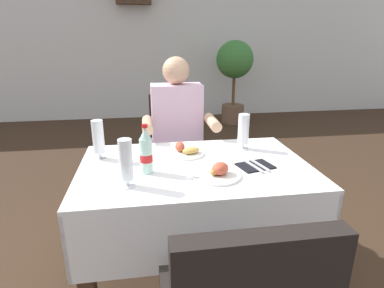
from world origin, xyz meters
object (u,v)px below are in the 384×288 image
Objects in this scene: beer_glass_middle at (126,163)px; main_dining_table at (195,195)px; napkin_cutlery_set at (255,166)px; potted_plant_corner at (234,69)px; beer_glass_left at (98,140)px; plate_near_camera at (217,172)px; cola_bottle_primary at (146,152)px; seated_diner_far at (178,135)px; chair_far_diner_seat at (179,151)px; beer_glass_right at (243,132)px; plate_far_diner at (185,151)px.

main_dining_table is at bearing 31.17° from beer_glass_middle.
main_dining_table is 6.01× the size of napkin_cutlery_set.
beer_glass_left is at bearing -116.75° from potted_plant_corner.
plate_near_camera is 0.35m from cola_bottle_primary.
beer_glass_middle reaches higher than plate_near_camera.
main_dining_table is at bearing -17.70° from beer_glass_left.
seated_diner_far is (-0.02, 0.67, 0.13)m from main_dining_table.
napkin_cutlery_set is (0.30, -0.85, 0.21)m from chair_far_diner_seat.
main_dining_table is 0.69m from seated_diner_far.
seated_diner_far reaches higher than beer_glass_right.
seated_diner_far is at bearing 113.10° from napkin_cutlery_set.
plate_far_diner is 1.04× the size of beer_glass_left.
beer_glass_left is at bearing 113.87° from beer_glass_middle.
plate_far_diner is 0.17× the size of potted_plant_corner.
seated_diner_far is at bearing -98.26° from chair_far_diner_seat.
napkin_cutlery_set is at bearing -16.08° from beer_glass_left.
cola_bottle_primary is at bearing -133.50° from plate_far_diner.
beer_glass_middle reaches higher than beer_glass_right.
main_dining_table is 1.22× the size of chair_far_diner_seat.
plate_near_camera is 1.09× the size of beer_glass_left.
beer_glass_middle is (0.16, -0.36, 0.00)m from beer_glass_left.
potted_plant_corner is at bearing 72.90° from plate_near_camera.
napkin_cutlery_set is (0.80, -0.23, -0.10)m from beer_glass_left.
chair_far_diner_seat is at bearing 71.15° from beer_glass_middle.
plate_far_diner is 1.15× the size of napkin_cutlery_set.
beer_glass_middle is at bearing -108.85° from chair_far_diner_seat.
beer_glass_left is 0.82m from beer_glass_right.
plate_far_diner reaches higher than main_dining_table.
beer_glass_left is 3.85m from potted_plant_corner.
plate_near_camera is 1.13× the size of beer_glass_right.
beer_glass_middle is 0.77m from beer_glass_right.
beer_glass_right is (0.81, 0.04, -0.00)m from beer_glass_left.
plate_far_diner is at bearing -91.72° from seated_diner_far.
beer_glass_left is 0.16× the size of potted_plant_corner.
plate_near_camera is at bearing -158.13° from napkin_cutlery_set.
main_dining_table is 0.47m from beer_glass_right.
cola_bottle_primary is (-0.23, -0.74, 0.15)m from seated_diner_far.
main_dining_table is at bearing 14.73° from cola_bottle_primary.
beer_glass_right is at bearing 56.65° from plate_near_camera.
main_dining_table is 0.38m from cola_bottle_primary.
chair_far_diner_seat is 1.08m from beer_glass_middle.
beer_glass_left reaches higher than beer_glass_right.
beer_glass_right is 0.16× the size of potted_plant_corner.
seated_diner_far reaches higher than napkin_cutlery_set.
plate_far_diner is at bearing 100.78° from main_dining_table.
beer_glass_right reaches higher than plate_far_diner.
napkin_cutlery_set is at bearing 11.68° from beer_glass_middle.
main_dining_table is at bearing 117.15° from plate_near_camera.
chair_far_diner_seat is at bearing 81.74° from seated_diner_far.
beer_glass_left reaches higher than main_dining_table.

